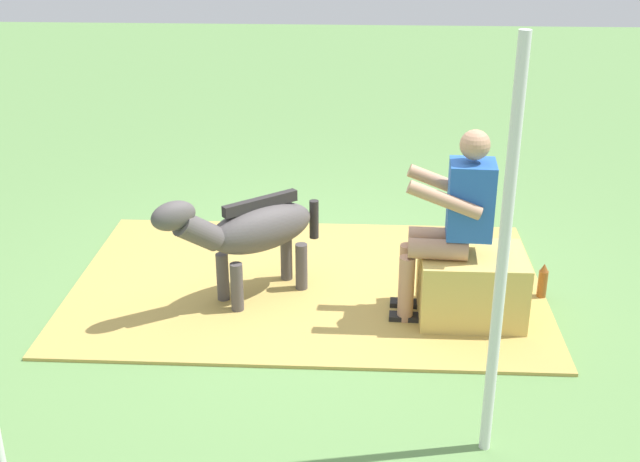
{
  "coord_description": "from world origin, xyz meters",
  "views": [
    {
      "loc": [
        -0.3,
        5.56,
        2.87
      ],
      "look_at": [
        -0.02,
        0.23,
        0.55
      ],
      "focal_mm": 45.76,
      "sensor_mm": 36.0,
      "label": 1
    }
  ],
  "objects": [
    {
      "name": "ground_plane",
      "position": [
        0.0,
        0.0,
        0.0
      ],
      "size": [
        24.0,
        24.0,
        0.0
      ],
      "primitive_type": "plane",
      "color": "#608C4C"
    },
    {
      "name": "tent_pole_left",
      "position": [
        -1.01,
        1.89,
        1.13
      ],
      "size": [
        0.06,
        0.06,
        2.26
      ],
      "primitive_type": "cylinder",
      "color": "silver",
      "rests_on": "ground"
    },
    {
      "name": "hay_patch",
      "position": [
        0.08,
        0.01,
        0.01
      ],
      "size": [
        3.54,
        2.32,
        0.02
      ],
      "primitive_type": "cube",
      "color": "tan",
      "rests_on": "ground"
    },
    {
      "name": "pony_standing",
      "position": [
        0.47,
        0.26,
        0.55
      ],
      "size": [
        1.13,
        0.98,
        0.92
      ],
      "color": "#4C4747",
      "rests_on": "ground"
    },
    {
      "name": "soda_bottle",
      "position": [
        -1.66,
        0.15,
        0.14
      ],
      "size": [
        0.07,
        0.07,
        0.29
      ],
      "color": "brown",
      "rests_on": "ground"
    },
    {
      "name": "hay_bale",
      "position": [
        -1.09,
        0.46,
        0.25
      ],
      "size": [
        0.72,
        0.56,
        0.5
      ],
      "primitive_type": "cube",
      "color": "tan",
      "rests_on": "ground"
    },
    {
      "name": "person_seated",
      "position": [
        -0.92,
        0.46,
        0.77
      ],
      "size": [
        0.68,
        0.44,
        1.38
      ],
      "color": "tan",
      "rests_on": "ground"
    }
  ]
}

